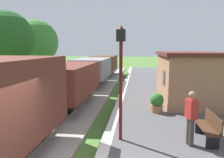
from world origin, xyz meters
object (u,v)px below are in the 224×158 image
object	(u,v)px
bench_down_platform	(166,80)
person_waiting	(191,116)
lamp_post_near	(121,62)
tree_field_left	(36,42)
bench_near_hut	(209,127)
freight_train	(80,75)
potted_planter	(157,102)
station_hut	(190,76)
tree_trackside_far	(6,39)

from	to	relation	value
bench_down_platform	person_waiting	world-z (taller)	person_waiting
lamp_post_near	tree_field_left	world-z (taller)	tree_field_left
bench_near_hut	person_waiting	bearing A→B (deg)	-149.70
freight_train	potted_planter	bearing A→B (deg)	-39.03
tree_field_left	bench_down_platform	bearing A→B (deg)	-7.48
freight_train	bench_down_platform	world-z (taller)	freight_train
station_hut	freight_train	bearing A→B (deg)	170.46
bench_down_platform	potted_planter	bearing A→B (deg)	-100.64
station_hut	lamp_post_near	size ratio (longest dim) A/B	1.57
bench_down_platform	person_waiting	bearing A→B (deg)	-93.62
station_hut	bench_near_hut	world-z (taller)	station_hut
lamp_post_near	tree_field_left	size ratio (longest dim) A/B	0.63
freight_train	tree_trackside_far	xyz separation A→B (m)	(-5.00, -0.24, 2.40)
person_waiting	freight_train	bearing A→B (deg)	-69.22
station_hut	person_waiting	xyz separation A→B (m)	(-1.39, -6.05, -0.47)
person_waiting	tree_trackside_far	xyz separation A→B (m)	(-10.41, 6.95, 2.69)
bench_down_platform	person_waiting	size ratio (longest dim) A/B	0.88
station_hut	bench_down_platform	xyz separation A→B (m)	(-0.70, 4.75, -0.93)
tree_trackside_far	tree_field_left	bearing A→B (deg)	95.63
bench_down_platform	bench_near_hut	bearing A→B (deg)	-90.00
tree_trackside_far	station_hut	bearing A→B (deg)	-4.39
station_hut	tree_field_left	world-z (taller)	tree_field_left
station_hut	potted_planter	distance (m)	3.52
lamp_post_near	potted_planter	bearing A→B (deg)	65.69
potted_planter	tree_trackside_far	distance (m)	10.80
potted_planter	bench_down_platform	bearing A→B (deg)	79.36
bench_near_hut	lamp_post_near	bearing A→B (deg)	-174.98
lamp_post_near	tree_field_left	xyz separation A→B (m)	(-8.77, 12.18, 1.01)
lamp_post_near	tree_field_left	bearing A→B (deg)	125.74
tree_field_left	lamp_post_near	bearing A→B (deg)	-54.26
bench_near_hut	potted_planter	distance (m)	3.29
station_hut	tree_field_left	bearing A→B (deg)	153.00
station_hut	bench_near_hut	distance (m)	5.77
potted_planter	freight_train	bearing A→B (deg)	140.97
tree_trackside_far	freight_train	bearing A→B (deg)	2.72
bench_down_platform	tree_field_left	bearing A→B (deg)	172.52
bench_down_platform	tree_trackside_far	distance (m)	12.16
tree_trackside_far	person_waiting	bearing A→B (deg)	-33.75
tree_trackside_far	bench_near_hut	bearing A→B (deg)	-30.59
freight_train	lamp_post_near	world-z (taller)	lamp_post_near
station_hut	potted_planter	xyz separation A→B (m)	(-2.10, -2.67, -0.93)
person_waiting	potted_planter	world-z (taller)	person_waiting
tree_field_left	station_hut	bearing A→B (deg)	-27.00
bench_near_hut	tree_trackside_far	world-z (taller)	tree_trackside_far
freight_train	bench_down_platform	size ratio (longest dim) A/B	17.33
station_hut	bench_near_hut	bearing A→B (deg)	-97.10
freight_train	bench_down_platform	xyz separation A→B (m)	(6.10, 3.61, -0.76)
person_waiting	lamp_post_near	world-z (taller)	lamp_post_near
potted_planter	tree_trackside_far	world-z (taller)	tree_trackside_far
bench_down_platform	lamp_post_near	bearing A→B (deg)	-105.00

